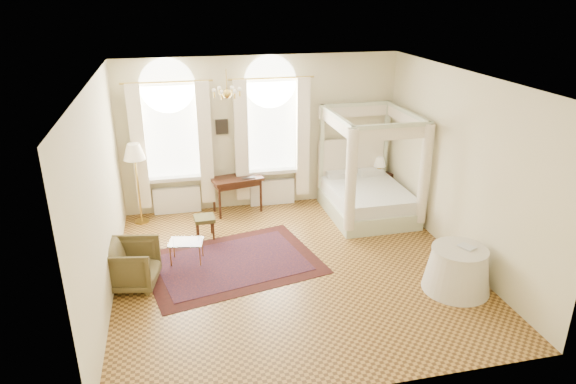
# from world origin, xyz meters

# --- Properties ---
(ground) EXTENTS (6.00, 6.00, 0.00)m
(ground) POSITION_xyz_m (0.00, 0.00, 0.00)
(ground) COLOR #A57530
(ground) RESTS_ON ground
(room_walls) EXTENTS (6.00, 6.00, 6.00)m
(room_walls) POSITION_xyz_m (0.00, 0.00, 1.98)
(room_walls) COLOR beige
(room_walls) RESTS_ON ground
(window_left) EXTENTS (1.62, 0.27, 3.29)m
(window_left) POSITION_xyz_m (-1.90, 2.87, 1.49)
(window_left) COLOR silver
(window_left) RESTS_ON room_walls
(window_right) EXTENTS (1.62, 0.27, 3.29)m
(window_right) POSITION_xyz_m (0.20, 2.87, 1.49)
(window_right) COLOR silver
(window_right) RESTS_ON room_walls
(chandelier) EXTENTS (0.51, 0.45, 0.50)m
(chandelier) POSITION_xyz_m (-0.90, 1.20, 2.91)
(chandelier) COLOR gold
(chandelier) RESTS_ON room_walls
(wall_pictures) EXTENTS (2.54, 0.03, 0.39)m
(wall_pictures) POSITION_xyz_m (0.09, 2.97, 1.89)
(wall_pictures) COLOR black
(wall_pictures) RESTS_ON room_walls
(canopy_bed) EXTENTS (1.73, 2.11, 2.25)m
(canopy_bed) POSITION_xyz_m (2.08, 1.88, 0.51)
(canopy_bed) COLOR beige
(canopy_bed) RESTS_ON ground
(nightstand) EXTENTS (0.54, 0.52, 0.61)m
(nightstand) POSITION_xyz_m (2.70, 2.70, 0.31)
(nightstand) COLOR #34190E
(nightstand) RESTS_ON ground
(nightstand_lamp) EXTENTS (0.26, 0.26, 0.39)m
(nightstand_lamp) POSITION_xyz_m (2.67, 2.71, 0.87)
(nightstand_lamp) COLOR gold
(nightstand_lamp) RESTS_ON nightstand
(writing_desk) EXTENTS (1.15, 0.76, 0.79)m
(writing_desk) POSITION_xyz_m (-0.61, 2.68, 0.68)
(writing_desk) COLOR #34190E
(writing_desk) RESTS_ON ground
(laptop) EXTENTS (0.33, 0.25, 0.02)m
(laptop) POSITION_xyz_m (-0.38, 2.61, 0.81)
(laptop) COLOR black
(laptop) RESTS_ON writing_desk
(stool) EXTENTS (0.41, 0.41, 0.45)m
(stool) POSITION_xyz_m (-1.41, 1.57, 0.37)
(stool) COLOR #4C4620
(stool) RESTS_ON ground
(armchair) EXTENTS (0.97, 0.95, 0.76)m
(armchair) POSITION_xyz_m (-2.70, 0.08, 0.38)
(armchair) COLOR #4C4020
(armchair) RESTS_ON ground
(coffee_table) EXTENTS (0.66, 0.52, 0.41)m
(coffee_table) POSITION_xyz_m (-1.80, 0.67, 0.37)
(coffee_table) COLOR white
(coffee_table) RESTS_ON ground
(floor_lamp) EXTENTS (0.44, 0.44, 1.70)m
(floor_lamp) POSITION_xyz_m (-2.65, 2.58, 1.45)
(floor_lamp) COLOR gold
(floor_lamp) RESTS_ON ground
(oriental_rug) EXTENTS (3.35, 2.71, 0.01)m
(oriental_rug) POSITION_xyz_m (-1.02, 0.42, 0.01)
(oriental_rug) COLOR #3D130E
(oriental_rug) RESTS_ON ground
(side_table) EXTENTS (1.08, 1.08, 0.74)m
(side_table) POSITION_xyz_m (2.43, -1.21, 0.36)
(side_table) COLOR beige
(side_table) RESTS_ON ground
(book) EXTENTS (0.27, 0.30, 0.02)m
(book) POSITION_xyz_m (2.46, -1.23, 0.75)
(book) COLOR black
(book) RESTS_ON side_table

